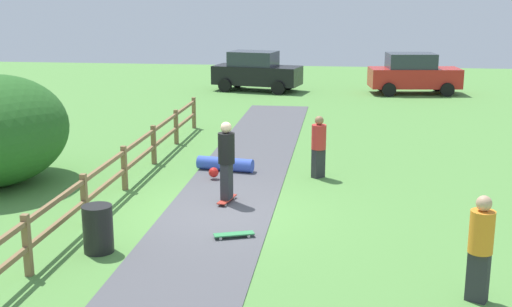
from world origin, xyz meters
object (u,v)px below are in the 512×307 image
skater_fallen (224,165)px  skateboard_loose (234,234)px  skater_riding (226,158)px  bystander_orange (481,244)px  trash_bin (98,229)px  parked_car_black (256,71)px  parked_car_red (413,74)px  bystander_red (319,144)px

skater_fallen → skateboard_loose: bearing=-77.7°
skater_riding → skater_fallen: skater_riding is taller
skater_fallen → bystander_orange: 8.88m
skater_fallen → trash_bin: bearing=-102.6°
skater_riding → bystander_orange: skater_riding is taller
bystander_orange → parked_car_black: parked_car_black is taller
skater_fallen → bystander_orange: size_ratio=0.92×
skater_fallen → parked_car_red: bearing=67.1°
skater_fallen → parked_car_red: size_ratio=0.36×
skateboard_loose → bystander_orange: size_ratio=0.47×
trash_bin → skater_riding: 3.78m
skateboard_loose → skater_riding: bearing=103.4°
parked_car_black → bystander_orange: bearing=-73.9°
skater_riding → bystander_orange: 6.49m
trash_bin → skater_fallen: bearing=77.4°
skater_fallen → bystander_red: size_ratio=0.97×
skateboard_loose → parked_car_red: parked_car_red is taller
skater_fallen → parked_car_black: bearing=94.2°
skater_riding → parked_car_red: bearing=71.8°
parked_car_black → skater_fallen: bearing=-85.8°
parked_car_red → parked_car_black: same height
parked_car_red → parked_car_black: bearing=179.9°
trash_bin → parked_car_red: parked_car_red is taller
bystander_red → bystander_orange: size_ratio=0.95×
trash_bin → skater_fallen: trash_bin is taller
skateboard_loose → trash_bin: bearing=-157.2°
skater_riding → parked_car_black: (-1.67, 17.88, -0.11)m
skater_riding → skater_fallen: (-0.54, 2.68, -0.87)m
parked_car_black → bystander_red: bearing=-76.7°
skater_riding → parked_car_red: size_ratio=0.43×
skater_riding → skater_fallen: 2.87m
parked_car_red → parked_car_black: 7.52m
skater_riding → parked_car_black: 17.95m
parked_car_black → skateboard_loose: bearing=-83.8°
trash_bin → bystander_red: size_ratio=0.55×
bystander_red → parked_car_red: bearing=75.9°
skater_riding → skateboard_loose: bearing=-76.6°
skater_riding → skateboard_loose: (0.53, -2.22, -0.99)m
skateboard_loose → parked_car_black: (-2.20, 20.10, 0.87)m
trash_bin → skater_riding: skater_riding is taller
parked_car_red → skateboard_loose: bearing=-104.9°
bystander_orange → trash_bin: bearing=169.8°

